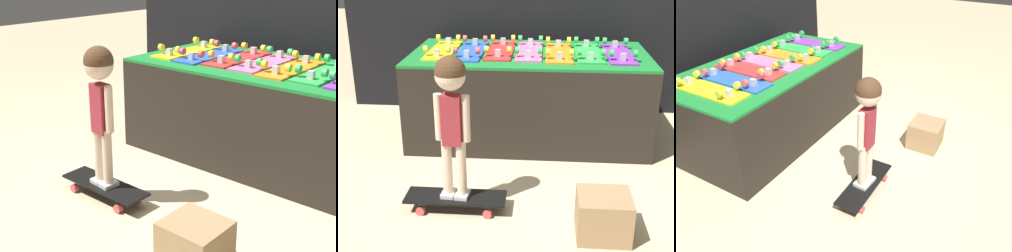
% 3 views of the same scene
% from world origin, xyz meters
% --- Properties ---
extents(ground_plane, '(16.00, 16.00, 0.00)m').
position_xyz_m(ground_plane, '(0.00, 0.00, 0.00)').
color(ground_plane, beige).
extents(display_rack, '(1.86, 0.99, 0.70)m').
position_xyz_m(display_rack, '(0.00, 0.65, 0.35)').
color(display_rack, black).
rests_on(display_rack, ground_plane).
extents(skateboard_yellow_on_rack, '(0.20, 0.67, 0.09)m').
position_xyz_m(skateboard_yellow_on_rack, '(-0.69, 0.65, 0.72)').
color(skateboard_yellow_on_rack, yellow).
rests_on(skateboard_yellow_on_rack, display_rack).
extents(skateboard_blue_on_rack, '(0.20, 0.67, 0.09)m').
position_xyz_m(skateboard_blue_on_rack, '(-0.46, 0.63, 0.72)').
color(skateboard_blue_on_rack, blue).
rests_on(skateboard_blue_on_rack, display_rack).
extents(skateboard_red_on_rack, '(0.20, 0.67, 0.09)m').
position_xyz_m(skateboard_red_on_rack, '(-0.23, 0.67, 0.72)').
color(skateboard_red_on_rack, red).
rests_on(skateboard_red_on_rack, display_rack).
extents(skateboard_pink_on_rack, '(0.20, 0.67, 0.09)m').
position_xyz_m(skateboard_pink_on_rack, '(0.00, 0.67, 0.72)').
color(skateboard_pink_on_rack, pink).
rests_on(skateboard_pink_on_rack, display_rack).
extents(skateboard_orange_on_rack, '(0.20, 0.67, 0.09)m').
position_xyz_m(skateboard_orange_on_rack, '(0.23, 0.62, 0.72)').
color(skateboard_orange_on_rack, orange).
rests_on(skateboard_orange_on_rack, display_rack).
extents(skateboard_green_on_rack, '(0.20, 0.67, 0.09)m').
position_xyz_m(skateboard_green_on_rack, '(0.46, 0.64, 0.72)').
color(skateboard_green_on_rack, green).
rests_on(skateboard_green_on_rack, display_rack).
extents(skateboard_purple_on_rack, '(0.20, 0.67, 0.09)m').
position_xyz_m(skateboard_purple_on_rack, '(0.69, 0.63, 0.72)').
color(skateboard_purple_on_rack, purple).
rests_on(skateboard_purple_on_rack, display_rack).
extents(skateboard_on_floor, '(0.61, 0.19, 0.09)m').
position_xyz_m(skateboard_on_floor, '(-0.39, -0.55, 0.07)').
color(skateboard_on_floor, black).
rests_on(skateboard_on_floor, ground_plane).
extents(child, '(0.21, 0.18, 0.87)m').
position_xyz_m(child, '(-0.39, -0.55, 0.70)').
color(child, silver).
rests_on(child, skateboard_on_floor).
extents(storage_box, '(0.29, 0.27, 0.25)m').
position_xyz_m(storage_box, '(0.47, -0.75, 0.12)').
color(storage_box, '#A37F56').
rests_on(storage_box, ground_plane).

